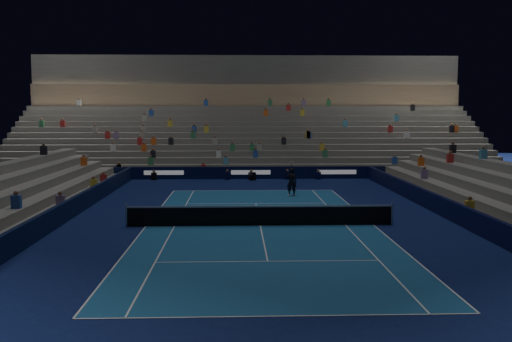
% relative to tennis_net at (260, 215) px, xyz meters
% --- Properties ---
extents(ground, '(90.00, 90.00, 0.00)m').
position_rel_tennis_net_xyz_m(ground, '(0.00, 0.00, -0.50)').
color(ground, '#0C1749').
rests_on(ground, ground).
extents(court_surface, '(10.97, 23.77, 0.01)m').
position_rel_tennis_net_xyz_m(court_surface, '(0.00, 0.00, -0.50)').
color(court_surface, '#185186').
rests_on(court_surface, ground).
extents(sponsor_barrier_far, '(44.00, 0.25, 1.00)m').
position_rel_tennis_net_xyz_m(sponsor_barrier_far, '(0.00, 18.50, -0.00)').
color(sponsor_barrier_far, black).
rests_on(sponsor_barrier_far, ground).
extents(sponsor_barrier_east, '(0.25, 37.00, 1.00)m').
position_rel_tennis_net_xyz_m(sponsor_barrier_east, '(9.70, 0.00, -0.00)').
color(sponsor_barrier_east, black).
rests_on(sponsor_barrier_east, ground).
extents(sponsor_barrier_west, '(0.25, 37.00, 1.00)m').
position_rel_tennis_net_xyz_m(sponsor_barrier_west, '(-9.70, 0.00, -0.00)').
color(sponsor_barrier_west, black).
rests_on(sponsor_barrier_west, ground).
extents(grandstand_main, '(44.00, 15.20, 11.20)m').
position_rel_tennis_net_xyz_m(grandstand_main, '(0.00, 27.90, 2.87)').
color(grandstand_main, '#62625D').
rests_on(grandstand_main, ground).
extents(tennis_net, '(12.90, 0.10, 1.10)m').
position_rel_tennis_net_xyz_m(tennis_net, '(0.00, 0.00, 0.00)').
color(tennis_net, '#B2B2B7').
rests_on(tennis_net, ground).
extents(tennis_player, '(0.75, 0.58, 1.83)m').
position_rel_tennis_net_xyz_m(tennis_player, '(2.43, 9.32, 0.41)').
color(tennis_player, black).
rests_on(tennis_player, ground).
extents(broadcast_camera, '(0.61, 0.99, 0.62)m').
position_rel_tennis_net_xyz_m(broadcast_camera, '(0.10, 17.68, -0.19)').
color(broadcast_camera, black).
rests_on(broadcast_camera, ground).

